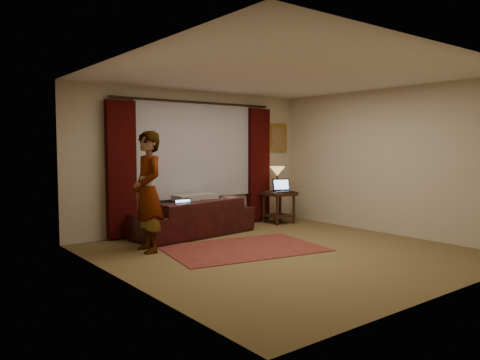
% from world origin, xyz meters
% --- Properties ---
extents(floor, '(5.00, 5.00, 0.01)m').
position_xyz_m(floor, '(0.00, 0.00, -0.01)').
color(floor, brown).
rests_on(floor, ground).
extents(ceiling, '(5.00, 5.00, 0.02)m').
position_xyz_m(ceiling, '(0.00, 0.00, 2.60)').
color(ceiling, silver).
rests_on(ceiling, ground).
extents(wall_back, '(5.00, 0.02, 2.60)m').
position_xyz_m(wall_back, '(0.00, 2.50, 1.30)').
color(wall_back, '#BFB198').
rests_on(wall_back, ground).
extents(wall_front, '(5.00, 0.02, 2.60)m').
position_xyz_m(wall_front, '(0.00, -2.50, 1.30)').
color(wall_front, '#BFB198').
rests_on(wall_front, ground).
extents(wall_left, '(0.02, 5.00, 2.60)m').
position_xyz_m(wall_left, '(-2.50, 0.00, 1.30)').
color(wall_left, '#BFB198').
rests_on(wall_left, ground).
extents(wall_right, '(0.02, 5.00, 2.60)m').
position_xyz_m(wall_right, '(2.50, 0.00, 1.30)').
color(wall_right, '#BFB198').
rests_on(wall_right, ground).
extents(sheer_curtain, '(2.50, 0.05, 1.80)m').
position_xyz_m(sheer_curtain, '(0.00, 2.44, 1.50)').
color(sheer_curtain, '#A2A1AA').
rests_on(sheer_curtain, wall_back).
extents(drape_left, '(0.50, 0.14, 2.30)m').
position_xyz_m(drape_left, '(-1.50, 2.39, 1.18)').
color(drape_left, black).
rests_on(drape_left, floor).
extents(drape_right, '(0.50, 0.14, 2.30)m').
position_xyz_m(drape_right, '(1.50, 2.39, 1.18)').
color(drape_right, black).
rests_on(drape_right, floor).
extents(curtain_rod, '(0.04, 0.04, 3.40)m').
position_xyz_m(curtain_rod, '(0.00, 2.39, 2.38)').
color(curtain_rod, black).
rests_on(curtain_rod, wall_back).
extents(picture_frame, '(0.50, 0.04, 0.60)m').
position_xyz_m(picture_frame, '(2.10, 2.47, 1.75)').
color(picture_frame, gold).
rests_on(picture_frame, wall_back).
extents(sofa, '(2.31, 1.22, 0.89)m').
position_xyz_m(sofa, '(-0.37, 1.93, 0.45)').
color(sofa, black).
rests_on(sofa, floor).
extents(throw_blanket, '(0.85, 0.38, 0.10)m').
position_xyz_m(throw_blanket, '(-0.21, 2.12, 0.90)').
color(throw_blanket, gray).
rests_on(throw_blanket, sofa).
extents(clothing_pile, '(0.54, 0.46, 0.20)m').
position_xyz_m(clothing_pile, '(0.39, 1.88, 0.55)').
color(clothing_pile, brown).
rests_on(clothing_pile, sofa).
extents(laptop_sofa, '(0.34, 0.36, 0.22)m').
position_xyz_m(laptop_sofa, '(-0.64, 1.75, 0.56)').
color(laptop_sofa, black).
rests_on(laptop_sofa, sofa).
extents(area_rug, '(2.57, 1.95, 0.01)m').
position_xyz_m(area_rug, '(-0.34, 0.55, 0.01)').
color(area_rug, maroon).
rests_on(area_rug, floor).
extents(end_table, '(0.59, 0.59, 0.65)m').
position_xyz_m(end_table, '(1.71, 1.99, 0.32)').
color(end_table, black).
rests_on(end_table, floor).
extents(tiffany_lamp, '(0.37, 0.37, 0.51)m').
position_xyz_m(tiffany_lamp, '(1.73, 2.06, 0.90)').
color(tiffany_lamp, olive).
rests_on(tiffany_lamp, end_table).
extents(laptop_table, '(0.47, 0.49, 0.26)m').
position_xyz_m(laptop_table, '(1.72, 1.86, 0.78)').
color(laptop_table, black).
rests_on(laptop_table, end_table).
extents(person, '(0.56, 0.56, 1.80)m').
position_xyz_m(person, '(-1.57, 1.27, 0.90)').
color(person, gray).
rests_on(person, floor).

